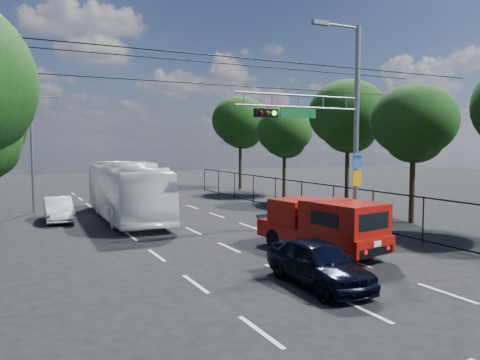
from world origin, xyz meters
TOP-DOWN VIEW (x-y plane):
  - ground at (0.00, 0.00)m, footprint 120.00×120.00m
  - lane_markings at (-0.00, 14.00)m, footprint 6.12×38.00m
  - signal_mast at (5.28, 7.99)m, footprint 6.43×0.39m
  - streetlight_left at (-6.33, 22.00)m, footprint 2.09×0.22m
  - utility_wires at (0.00, 8.83)m, footprint 22.00×5.04m
  - fence_right at (7.60, 12.17)m, footprint 0.06×34.03m
  - tree_right_b at (11.22, 9.02)m, footprint 4.50×4.50m
  - tree_right_c at (11.82, 15.02)m, footprint 5.10×5.10m
  - tree_right_d at (11.42, 22.02)m, footprint 4.32×4.32m
  - tree_right_e at (11.62, 30.02)m, footprint 5.28×5.28m
  - red_pickup at (2.83, 5.58)m, footprint 2.83×5.82m
  - navy_hatchback at (0.19, 2.20)m, footprint 1.80×4.11m
  - white_bus at (-2.00, 17.19)m, footprint 3.07×11.49m
  - white_van at (-5.50, 17.95)m, footprint 1.44×3.96m

SIDE VIEW (x-z plane):
  - ground at x=0.00m, z-range 0.00..0.00m
  - lane_markings at x=0.00m, z-range 0.00..0.01m
  - white_van at x=-5.50m, z-range 0.00..1.30m
  - navy_hatchback at x=0.19m, z-range 0.00..1.38m
  - fence_right at x=7.60m, z-range 0.03..2.03m
  - red_pickup at x=2.83m, z-range 0.07..2.15m
  - white_bus at x=-2.00m, z-range 0.00..3.18m
  - streetlight_left at x=-6.33m, z-range 0.40..7.48m
  - tree_right_d at x=11.42m, z-range 1.34..8.36m
  - tree_right_b at x=11.22m, z-range 1.40..8.71m
  - signal_mast at x=5.28m, z-range 0.49..9.99m
  - tree_right_c at x=11.82m, z-range 1.59..9.88m
  - tree_right_e at x=11.62m, z-range 1.65..10.23m
  - utility_wires at x=0.00m, z-range 6.86..7.60m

